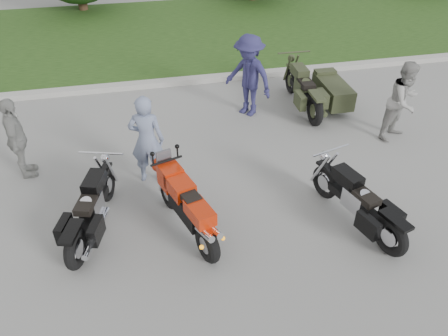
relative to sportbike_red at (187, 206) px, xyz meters
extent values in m
plane|color=gray|center=(0.78, -0.12, -0.58)|extent=(80.00, 80.00, 0.00)
cube|color=#ABA9A1|center=(0.78, 5.88, -0.50)|extent=(60.00, 0.30, 0.15)
cube|color=#3B6221|center=(0.78, 10.03, -0.51)|extent=(60.00, 8.00, 0.14)
torus|color=black|center=(0.21, -0.65, -0.27)|extent=(0.37, 0.65, 0.62)
torus|color=black|center=(-0.24, 0.74, -0.28)|extent=(0.30, 0.61, 0.60)
cube|color=black|center=(0.00, -0.01, -0.03)|extent=(0.55, 0.95, 0.35)
cube|color=#B72207|center=(-0.07, 0.21, 0.25)|extent=(0.50, 0.63, 0.26)
cube|color=#B72207|center=(0.14, -0.44, 0.21)|extent=(0.46, 0.62, 0.22)
cube|color=black|center=(0.04, -0.13, 0.29)|extent=(0.36, 0.42, 0.10)
cube|color=#B72207|center=(-0.18, 0.57, 0.21)|extent=(0.45, 0.49, 0.40)
cylinder|color=silver|center=(0.16, -0.73, 0.04)|extent=(0.25, 0.48, 0.22)
cylinder|color=silver|center=(0.29, -0.69, 0.04)|extent=(0.25, 0.48, 0.22)
torus|color=black|center=(-1.76, -0.33, -0.25)|extent=(0.35, 0.68, 0.66)
torus|color=black|center=(-1.29, 1.20, -0.27)|extent=(0.29, 0.63, 0.62)
cube|color=black|center=(-1.53, 0.43, -0.17)|extent=(0.54, 1.18, 0.14)
cube|color=silver|center=(-1.53, 0.43, -0.09)|extent=(0.41, 0.50, 0.34)
cube|color=black|center=(-1.44, 0.71, 0.18)|extent=(0.42, 0.59, 0.21)
cube|color=black|center=(-1.57, 0.29, 0.08)|extent=(0.40, 0.54, 0.12)
cube|color=black|center=(-1.76, -0.33, 0.10)|extent=(0.36, 0.57, 0.06)
cylinder|color=silver|center=(-1.46, 0.06, -0.31)|extent=(0.40, 1.05, 0.10)
torus|color=black|center=(3.03, -1.13, -0.25)|extent=(0.34, 0.69, 0.67)
torus|color=black|center=(2.59, 0.42, -0.27)|extent=(0.28, 0.63, 0.63)
cube|color=black|center=(2.81, -0.35, -0.17)|extent=(0.53, 1.19, 0.14)
cube|color=silver|center=(2.81, -0.35, -0.09)|extent=(0.40, 0.50, 0.34)
cube|color=black|center=(2.73, -0.07, 0.18)|extent=(0.41, 0.59, 0.22)
cube|color=black|center=(2.85, -0.49, 0.09)|extent=(0.40, 0.55, 0.12)
cube|color=black|center=(3.03, -1.13, 0.10)|extent=(0.35, 0.58, 0.06)
cylinder|color=silver|center=(3.07, -0.63, -0.31)|extent=(0.39, 1.06, 0.10)
torus|color=black|center=(3.42, 2.95, -0.22)|extent=(0.20, 0.73, 0.73)
torus|color=black|center=(3.46, 4.71, -0.24)|extent=(0.14, 0.69, 0.68)
cube|color=black|center=(3.44, 3.83, -0.13)|extent=(0.26, 1.28, 0.15)
cube|color=#323921|center=(3.44, 3.83, -0.05)|extent=(0.33, 0.49, 0.37)
cube|color=#323921|center=(3.45, 4.15, 0.25)|extent=(0.31, 0.59, 0.23)
cube|color=black|center=(3.44, 3.67, 0.15)|extent=(0.31, 0.54, 0.13)
cube|color=#323921|center=(3.42, 2.95, 0.17)|extent=(0.25, 0.59, 0.06)
cylinder|color=#323921|center=(3.62, 3.45, -0.28)|extent=(0.13, 1.18, 0.11)
cube|color=#323921|center=(4.19, 3.71, -0.15)|extent=(0.62, 1.40, 0.48)
torus|color=black|center=(4.45, 3.70, -0.28)|extent=(0.14, 0.60, 0.60)
imported|color=gray|center=(-0.49, 1.63, 0.32)|extent=(0.74, 0.58, 1.80)
imported|color=#989793|center=(5.02, 2.06, 0.30)|extent=(1.06, 0.98, 1.76)
imported|color=navy|center=(2.04, 3.83, 0.40)|extent=(1.35, 1.44, 1.96)
imported|color=gray|center=(-2.88, 2.31, 0.25)|extent=(0.53, 1.01, 1.65)
camera|label=1|loc=(-0.57, -5.36, 4.60)|focal=35.00mm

